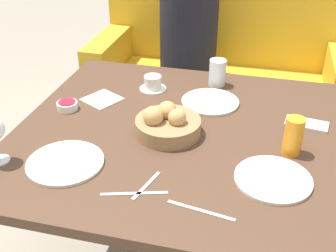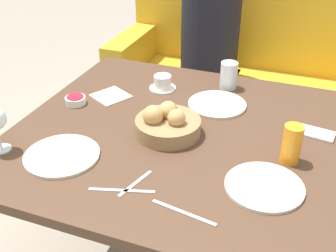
% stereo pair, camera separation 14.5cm
% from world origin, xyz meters
% --- Properties ---
extents(dining_table, '(1.21, 1.07, 0.71)m').
position_xyz_m(dining_table, '(0.00, 0.00, 0.62)').
color(dining_table, '#4C3323').
rests_on(dining_table, ground_plane).
extents(couch, '(1.47, 0.70, 0.91)m').
position_xyz_m(couch, '(-0.02, 1.13, 0.33)').
color(couch, gold).
rests_on(couch, ground_plane).
extents(seated_person, '(0.32, 0.42, 1.21)m').
position_xyz_m(seated_person, '(-0.20, 0.98, 0.52)').
color(seated_person, '#23232D').
rests_on(seated_person, ground_plane).
extents(bread_basket, '(0.23, 0.23, 0.11)m').
position_xyz_m(bread_basket, '(-0.07, -0.03, 0.75)').
color(bread_basket, '#99754C').
rests_on(bread_basket, dining_table).
extents(plate_near_left, '(0.24, 0.24, 0.01)m').
position_xyz_m(plate_near_left, '(-0.33, -0.28, 0.71)').
color(plate_near_left, silver).
rests_on(plate_near_left, dining_table).
extents(plate_near_right, '(0.23, 0.23, 0.01)m').
position_xyz_m(plate_near_right, '(0.30, -0.21, 0.71)').
color(plate_near_right, silver).
rests_on(plate_near_right, dining_table).
extents(plate_far_center, '(0.23, 0.23, 0.01)m').
position_xyz_m(plate_far_center, '(0.04, 0.23, 0.71)').
color(plate_far_center, silver).
rests_on(plate_far_center, dining_table).
extents(juice_glass, '(0.06, 0.06, 0.13)m').
position_xyz_m(juice_glass, '(0.35, -0.05, 0.77)').
color(juice_glass, orange).
rests_on(juice_glass, dining_table).
extents(water_tumbler, '(0.07, 0.07, 0.11)m').
position_xyz_m(water_tumbler, '(0.04, 0.41, 0.76)').
color(water_tumbler, silver).
rests_on(water_tumbler, dining_table).
extents(coffee_cup, '(0.11, 0.11, 0.06)m').
position_xyz_m(coffee_cup, '(-0.21, 0.30, 0.73)').
color(coffee_cup, white).
rests_on(coffee_cup, dining_table).
extents(jam_bowl_berry, '(0.08, 0.08, 0.03)m').
position_xyz_m(jam_bowl_berry, '(-0.48, 0.05, 0.72)').
color(jam_bowl_berry, white).
rests_on(jam_bowl_berry, dining_table).
extents(fork_silver, '(0.19, 0.04, 0.00)m').
position_xyz_m(fork_silver, '(0.12, -0.39, 0.71)').
color(fork_silver, '#B7B7BC').
rests_on(fork_silver, dining_table).
extents(knife_silver, '(0.19, 0.07, 0.00)m').
position_xyz_m(knife_silver, '(-0.08, -0.36, 0.71)').
color(knife_silver, '#B7B7BC').
rests_on(knife_silver, dining_table).
extents(spoon_coffee, '(0.05, 0.14, 0.00)m').
position_xyz_m(spoon_coffee, '(-0.06, -0.32, 0.71)').
color(spoon_coffee, '#B7B7BC').
rests_on(spoon_coffee, dining_table).
extents(napkin, '(0.18, 0.18, 0.00)m').
position_xyz_m(napkin, '(-0.38, 0.16, 0.71)').
color(napkin, silver).
rests_on(napkin, dining_table).
extents(cell_phone, '(0.16, 0.10, 0.01)m').
position_xyz_m(cell_phone, '(0.41, 0.15, 0.71)').
color(cell_phone, silver).
rests_on(cell_phone, dining_table).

